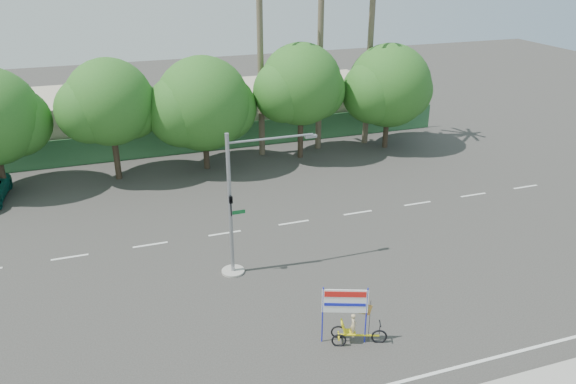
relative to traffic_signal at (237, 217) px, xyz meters
name	(u,v)px	position (x,y,z in m)	size (l,w,h in m)	color
ground	(311,309)	(2.20, -3.98, -2.92)	(120.00, 120.00, 0.00)	#33302D
fence	(210,138)	(2.20, 17.52, -1.92)	(38.00, 0.08, 2.00)	#336B3D
building_left	(70,121)	(-7.80, 22.02, -0.92)	(12.00, 8.00, 4.00)	#BAAE94
building_right	(291,104)	(10.20, 22.02, -1.12)	(14.00, 8.00, 3.60)	#BAAE94
tree_left	(109,105)	(-4.85, 14.02, 2.14)	(6.66, 5.60, 8.07)	#473828
tree_center	(203,106)	(1.14, 14.02, 1.55)	(7.62, 6.40, 7.85)	#473828
tree_right	(300,87)	(8.15, 14.02, 2.32)	(6.90, 5.80, 8.36)	#473828
tree_far_right	(388,88)	(15.15, 14.02, 1.73)	(7.38, 6.20, 7.94)	#473828
palm_tall	(321,7)	(10.20, 15.52, 7.55)	(3.73, 3.79, 17.45)	#70604C
palm_mid	(372,20)	(14.20, 15.52, 6.48)	(3.73, 3.79, 15.45)	#70604C
palm_short	(260,33)	(5.70, 15.52, 5.94)	(3.73, 3.79, 14.45)	#70604C
traffic_signal	(237,217)	(0.00, 0.00, 0.00)	(4.72, 1.10, 7.00)	gray
trike_billboard	(350,320)	(2.86, -6.54, -1.88)	(2.48, 1.15, 2.58)	black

